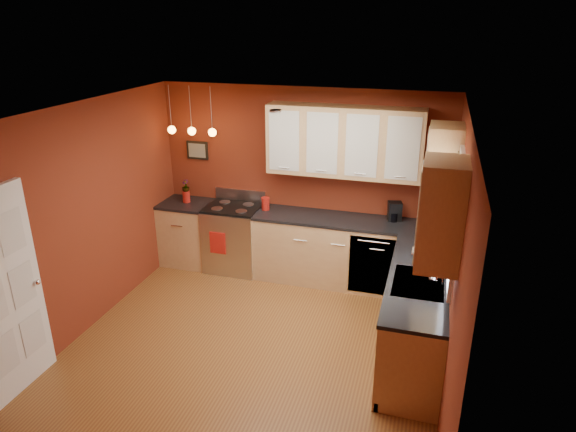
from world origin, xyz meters
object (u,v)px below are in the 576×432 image
(gas_range, at_px, (234,237))
(sink, at_px, (418,284))
(red_canister, at_px, (265,204))
(coffee_maker, at_px, (394,212))
(soap_pump, at_px, (433,281))

(gas_range, xyz_separation_m, sink, (2.62, -1.50, 0.43))
(gas_range, relative_size, red_canister, 6.28)
(red_canister, relative_size, coffee_maker, 0.71)
(sink, xyz_separation_m, soap_pump, (0.13, -0.09, 0.11))
(sink, xyz_separation_m, coffee_maker, (-0.40, 1.64, 0.14))
(gas_range, distance_m, soap_pump, 3.23)
(sink, bearing_deg, coffee_maker, 103.78)
(soap_pump, bearing_deg, sink, 145.35)
(gas_range, xyz_separation_m, coffee_maker, (2.22, 0.14, 0.57))
(coffee_maker, bearing_deg, soap_pump, -87.91)
(soap_pump, bearing_deg, gas_range, 149.97)
(red_canister, bearing_deg, sink, -35.65)
(gas_range, height_order, soap_pump, same)
(soap_pump, bearing_deg, red_canister, 144.41)
(gas_range, bearing_deg, red_canister, 5.20)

